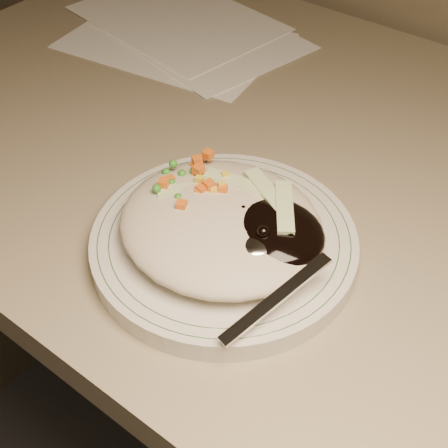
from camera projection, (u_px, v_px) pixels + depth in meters
The scene contains 5 objects.
desk at pixel (369, 318), 0.79m from camera, with size 1.40×0.70×0.74m.
plate at pixel (224, 244), 0.59m from camera, with size 0.25×0.25×0.02m, color silver.
plate_rim at pixel (224, 236), 0.58m from camera, with size 0.24×0.24×0.00m.
meal at pixel (227, 222), 0.57m from camera, with size 0.21×0.19×0.05m.
papers at pixel (184, 30), 0.93m from camera, with size 0.39×0.31×0.00m.
Camera 1 is at (0.15, 0.88, 1.17)m, focal length 50.00 mm.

